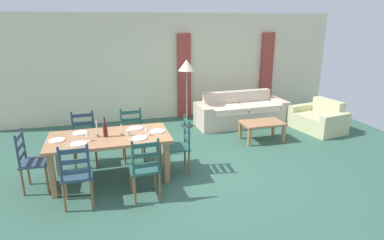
# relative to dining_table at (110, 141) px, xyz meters

# --- Properties ---
(ground_plane) EXTENTS (9.60, 9.60, 0.02)m
(ground_plane) POSITION_rel_dining_table_xyz_m (1.51, -0.00, -0.67)
(ground_plane) COLOR #345D4C
(wall_far) EXTENTS (9.60, 0.16, 2.70)m
(wall_far) POSITION_rel_dining_table_xyz_m (1.51, 3.30, 0.69)
(wall_far) COLOR beige
(wall_far) RESTS_ON ground_plane
(curtain_panel_left) EXTENTS (0.35, 0.08, 2.20)m
(curtain_panel_left) POSITION_rel_dining_table_xyz_m (2.06, 3.16, 0.44)
(curtain_panel_left) COLOR #A03D35
(curtain_panel_left) RESTS_ON ground_plane
(curtain_panel_right) EXTENTS (0.35, 0.08, 2.20)m
(curtain_panel_right) POSITION_rel_dining_table_xyz_m (4.46, 3.16, 0.44)
(curtain_panel_right) COLOR #A03D35
(curtain_panel_right) RESTS_ON ground_plane
(dining_table) EXTENTS (1.90, 0.96, 0.75)m
(dining_table) POSITION_rel_dining_table_xyz_m (0.00, 0.00, 0.00)
(dining_table) COLOR #B17A50
(dining_table) RESTS_ON ground_plane
(dining_chair_near_left) EXTENTS (0.43, 0.41, 0.96)m
(dining_chair_near_left) POSITION_rel_dining_table_xyz_m (-0.48, -0.72, -0.19)
(dining_chair_near_left) COLOR #2B435A
(dining_chair_near_left) RESTS_ON ground_plane
(dining_chair_near_right) EXTENTS (0.44, 0.42, 0.96)m
(dining_chair_near_right) POSITION_rel_dining_table_xyz_m (0.45, -0.77, -0.19)
(dining_chair_near_right) COLOR #26524A
(dining_chair_near_right) RESTS_ON ground_plane
(dining_chair_far_left) EXTENTS (0.43, 0.41, 0.96)m
(dining_chair_far_left) POSITION_rel_dining_table_xyz_m (-0.43, 0.76, -0.19)
(dining_chair_far_left) COLOR #2A4358
(dining_chair_far_left) RESTS_ON ground_plane
(dining_chair_far_right) EXTENTS (0.43, 0.41, 0.96)m
(dining_chair_far_right) POSITION_rel_dining_table_xyz_m (0.43, 0.73, -0.19)
(dining_chair_far_right) COLOR #24594F
(dining_chair_far_right) RESTS_ON ground_plane
(dining_chair_head_west) EXTENTS (0.42, 0.43, 0.96)m
(dining_chair_head_west) POSITION_rel_dining_table_xyz_m (-1.17, -0.03, -0.19)
(dining_chair_head_west) COLOR #30425A
(dining_chair_head_west) RESTS_ON ground_plane
(dining_chair_head_east) EXTENTS (0.42, 0.44, 0.96)m
(dining_chair_head_east) POSITION_rel_dining_table_xyz_m (1.16, -0.03, -0.19)
(dining_chair_head_east) COLOR #23524C
(dining_chair_head_east) RESTS_ON ground_plane
(dinner_plate_near_left) EXTENTS (0.24, 0.24, 0.02)m
(dinner_plate_near_left) POSITION_rel_dining_table_xyz_m (-0.45, -0.25, 0.10)
(dinner_plate_near_left) COLOR white
(dinner_plate_near_left) RESTS_ON dining_table
(fork_near_left) EXTENTS (0.03, 0.17, 0.01)m
(fork_near_left) POSITION_rel_dining_table_xyz_m (-0.60, -0.25, 0.09)
(fork_near_left) COLOR silver
(fork_near_left) RESTS_ON dining_table
(dinner_plate_near_right) EXTENTS (0.24, 0.24, 0.02)m
(dinner_plate_near_right) POSITION_rel_dining_table_xyz_m (0.45, -0.25, 0.10)
(dinner_plate_near_right) COLOR white
(dinner_plate_near_right) RESTS_ON dining_table
(fork_near_right) EXTENTS (0.03, 0.17, 0.01)m
(fork_near_right) POSITION_rel_dining_table_xyz_m (0.30, -0.25, 0.09)
(fork_near_right) COLOR silver
(fork_near_right) RESTS_ON dining_table
(dinner_plate_far_left) EXTENTS (0.24, 0.24, 0.02)m
(dinner_plate_far_left) POSITION_rel_dining_table_xyz_m (-0.45, 0.25, 0.10)
(dinner_plate_far_left) COLOR white
(dinner_plate_far_left) RESTS_ON dining_table
(fork_far_left) EXTENTS (0.02, 0.17, 0.01)m
(fork_far_left) POSITION_rel_dining_table_xyz_m (-0.60, 0.25, 0.09)
(fork_far_left) COLOR silver
(fork_far_left) RESTS_ON dining_table
(dinner_plate_far_right) EXTENTS (0.24, 0.24, 0.02)m
(dinner_plate_far_right) POSITION_rel_dining_table_xyz_m (0.45, 0.25, 0.10)
(dinner_plate_far_right) COLOR white
(dinner_plate_far_right) RESTS_ON dining_table
(fork_far_right) EXTENTS (0.02, 0.17, 0.01)m
(fork_far_right) POSITION_rel_dining_table_xyz_m (0.30, 0.25, 0.09)
(fork_far_right) COLOR silver
(fork_far_right) RESTS_ON dining_table
(dinner_plate_head_west) EXTENTS (0.24, 0.24, 0.02)m
(dinner_plate_head_west) POSITION_rel_dining_table_xyz_m (-0.78, -0.00, 0.10)
(dinner_plate_head_west) COLOR white
(dinner_plate_head_west) RESTS_ON dining_table
(fork_head_west) EXTENTS (0.03, 0.17, 0.01)m
(fork_head_west) POSITION_rel_dining_table_xyz_m (-0.93, -0.00, 0.09)
(fork_head_west) COLOR silver
(fork_head_west) RESTS_ON dining_table
(dinner_plate_head_east) EXTENTS (0.24, 0.24, 0.02)m
(dinner_plate_head_east) POSITION_rel_dining_table_xyz_m (0.78, -0.00, 0.10)
(dinner_plate_head_east) COLOR white
(dinner_plate_head_east) RESTS_ON dining_table
(fork_head_east) EXTENTS (0.03, 0.17, 0.01)m
(fork_head_east) POSITION_rel_dining_table_xyz_m (0.63, -0.00, 0.09)
(fork_head_east) COLOR silver
(fork_head_east) RESTS_ON dining_table
(wine_bottle) EXTENTS (0.07, 0.07, 0.32)m
(wine_bottle) POSITION_rel_dining_table_xyz_m (-0.05, -0.01, 0.20)
(wine_bottle) COLOR #471919
(wine_bottle) RESTS_ON dining_table
(wine_glass_near_left) EXTENTS (0.06, 0.06, 0.16)m
(wine_glass_near_left) POSITION_rel_dining_table_xyz_m (-0.32, -0.14, 0.20)
(wine_glass_near_left) COLOR white
(wine_glass_near_left) RESTS_ON dining_table
(wine_glass_near_right) EXTENTS (0.06, 0.06, 0.16)m
(wine_glass_near_right) POSITION_rel_dining_table_xyz_m (0.58, -0.13, 0.20)
(wine_glass_near_right) COLOR white
(wine_glass_near_right) RESTS_ON dining_table
(coffee_cup_primary) EXTENTS (0.07, 0.07, 0.09)m
(coffee_cup_primary) POSITION_rel_dining_table_xyz_m (0.30, -0.06, 0.13)
(coffee_cup_primary) COLOR beige
(coffee_cup_primary) RESTS_ON dining_table
(candle_tall) EXTENTS (0.05, 0.05, 0.27)m
(candle_tall) POSITION_rel_dining_table_xyz_m (-0.18, 0.02, 0.16)
(candle_tall) COLOR #998C66
(candle_tall) RESTS_ON dining_table
(candle_short) EXTENTS (0.05, 0.05, 0.19)m
(candle_short) POSITION_rel_dining_table_xyz_m (0.20, -0.04, 0.14)
(candle_short) COLOR #998C66
(candle_short) RESTS_ON dining_table
(couch) EXTENTS (2.31, 0.88, 0.80)m
(couch) POSITION_rel_dining_table_xyz_m (3.25, 2.15, -0.37)
(couch) COLOR beige
(couch) RESTS_ON ground_plane
(coffee_table) EXTENTS (0.90, 0.56, 0.42)m
(coffee_table) POSITION_rel_dining_table_xyz_m (3.22, 0.94, -0.31)
(coffee_table) COLOR #B17A50
(coffee_table) RESTS_ON ground_plane
(armchair_upholstered) EXTENTS (0.99, 1.28, 0.72)m
(armchair_upholstered) POSITION_rel_dining_table_xyz_m (4.87, 1.20, -0.41)
(armchair_upholstered) COLOR beige
(armchair_upholstered) RESTS_ON ground_plane
(standing_lamp) EXTENTS (0.40, 0.40, 1.64)m
(standing_lamp) POSITION_rel_dining_table_xyz_m (1.91, 2.34, 0.75)
(standing_lamp) COLOR #332D28
(standing_lamp) RESTS_ON ground_plane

